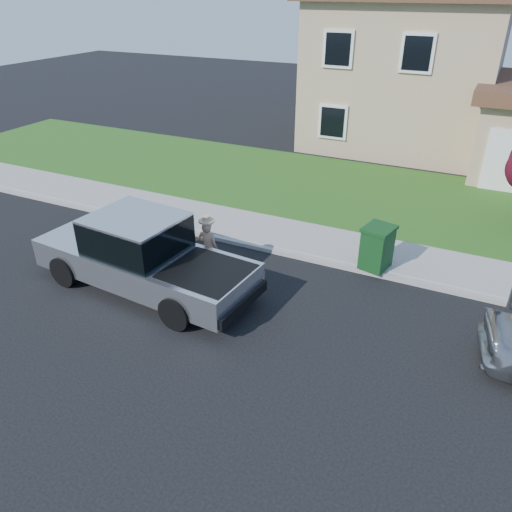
{
  "coord_description": "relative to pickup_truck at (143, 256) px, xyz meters",
  "views": [
    {
      "loc": [
        4.42,
        -9.01,
        7.0
      ],
      "look_at": [
        -0.19,
        0.5,
        1.2
      ],
      "focal_mm": 35.0,
      "sensor_mm": 36.0,
      "label": 1
    }
  ],
  "objects": [
    {
      "name": "ground",
      "position": [
        2.99,
        0.31,
        -0.93
      ],
      "size": [
        80.0,
        80.0,
        0.0
      ],
      "primitive_type": "plane",
      "color": "black",
      "rests_on": "ground"
    },
    {
      "name": "curb",
      "position": [
        3.99,
        3.21,
        -0.87
      ],
      "size": [
        40.0,
        0.2,
        0.12
      ],
      "primitive_type": "cube",
      "color": "gray",
      "rests_on": "ground"
    },
    {
      "name": "sidewalk",
      "position": [
        3.99,
        4.31,
        -0.85
      ],
      "size": [
        40.0,
        2.0,
        0.15
      ],
      "primitive_type": "cube",
      "color": "gray",
      "rests_on": "ground"
    },
    {
      "name": "lawn",
      "position": [
        3.99,
        8.81,
        -0.88
      ],
      "size": [
        40.0,
        7.0,
        0.1
      ],
      "primitive_type": "cube",
      "color": "#1E4915",
      "rests_on": "ground"
    },
    {
      "name": "house",
      "position": [
        4.3,
        16.7,
        2.24
      ],
      "size": [
        14.0,
        11.3,
        6.85
      ],
      "color": "tan",
      "rests_on": "ground"
    },
    {
      "name": "pickup_truck",
      "position": [
        0.0,
        0.0,
        0.0
      ],
      "size": [
        6.22,
        2.6,
        1.99
      ],
      "rotation": [
        0.0,
        0.0,
        -0.08
      ],
      "color": "black",
      "rests_on": "ground"
    },
    {
      "name": "woman",
      "position": [
        1.12,
        1.33,
        -0.11
      ],
      "size": [
        0.6,
        0.42,
        1.73
      ],
      "rotation": [
        0.0,
        0.0,
        3.22
      ],
      "color": "tan",
      "rests_on": "ground"
    },
    {
      "name": "trash_bin",
      "position": [
        5.16,
        3.41,
        -0.17
      ],
      "size": [
        0.9,
        0.98,
        1.2
      ],
      "rotation": [
        0.0,
        0.0,
        -0.22
      ],
      "color": "#103B16",
      "rests_on": "sidewalk"
    }
  ]
}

